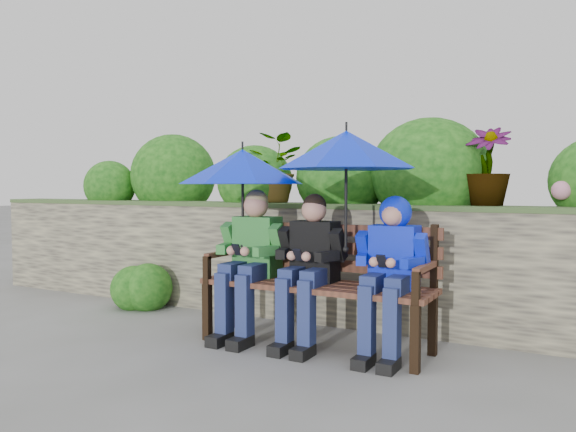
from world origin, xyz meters
The scene contains 8 objects.
ground centered at (0.00, 0.00, 0.00)m, with size 60.00×60.00×0.00m, color #63635E.
garden_backdrop centered at (-0.03, 1.62, 0.60)m, with size 8.00×2.87×1.79m.
park_bench centered at (0.31, 0.03, 0.52)m, with size 1.74×0.51×0.92m.
boy_left centered at (-0.25, -0.06, 0.64)m, with size 0.52×0.60×1.15m.
boy_middle centered at (0.26, -0.05, 0.63)m, with size 0.50×0.58×1.13m.
boy_right centered at (0.87, -0.04, 0.67)m, with size 0.48×0.59×1.11m.
umbrella_left centered at (-0.33, -0.04, 1.33)m, with size 0.99×0.99×0.84m.
umbrella_right centered at (0.54, -0.03, 1.44)m, with size 0.99×0.99×0.92m.
Camera 1 is at (2.08, -3.71, 1.18)m, focal length 35.00 mm.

